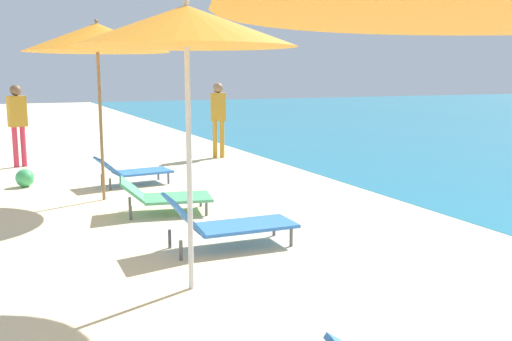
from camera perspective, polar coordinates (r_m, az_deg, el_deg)
umbrella_second at (r=5.28m, az=-6.87°, el=13.89°), size 1.98×1.98×2.67m
lounger_second_shoreside at (r=6.76m, az=-2.89°, el=-5.15°), size 1.53×0.61×0.67m
umbrella_farthest at (r=9.45m, az=-15.39°, el=12.48°), size 2.23×2.23×2.83m
lounger_farthest_shoreside at (r=10.75m, az=-12.06°, el=0.01°), size 1.39×0.76×0.54m
lounger_farthest_inland at (r=8.51m, az=-9.06°, el=-2.45°), size 1.40×0.92×0.53m
person_walking_near at (r=13.46m, az=-22.44°, el=4.91°), size 0.41×0.31×1.77m
person_walking_mid at (r=13.85m, az=-3.74°, el=5.77°), size 0.41×0.33×1.78m
beach_ball at (r=11.14m, az=-21.81°, el=-0.69°), size 0.32×0.32×0.32m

